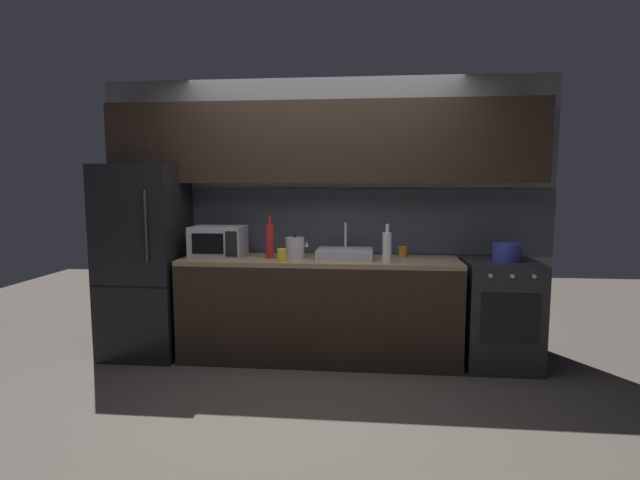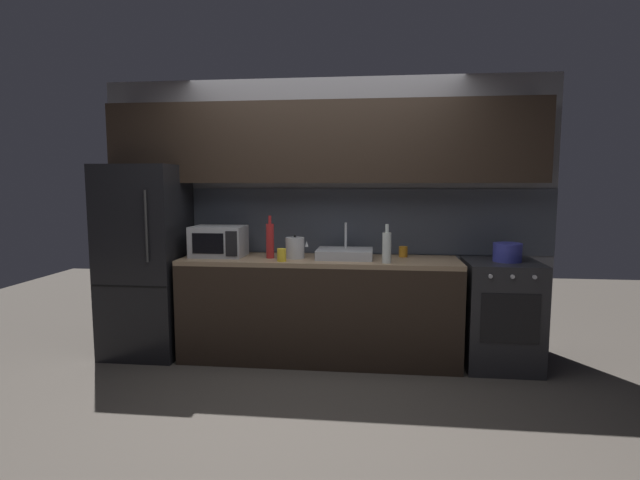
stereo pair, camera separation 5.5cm
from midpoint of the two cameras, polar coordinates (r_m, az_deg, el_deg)
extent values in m
plane|color=#3D3833|center=(3.67, -1.35, -18.37)|extent=(10.00, 10.00, 0.00)
cube|color=slate|center=(4.63, 0.80, 2.91)|extent=(4.14, 0.10, 2.50)
cube|color=#3D424C|center=(4.57, 0.73, 2.24)|extent=(4.14, 0.01, 0.60)
cube|color=black|center=(4.41, 0.52, 11.18)|extent=(3.81, 0.34, 0.70)
cube|color=black|center=(4.36, 0.26, -8.24)|extent=(2.40, 0.60, 0.86)
cube|color=#8C7256|center=(4.27, 0.26, -2.40)|extent=(2.40, 0.60, 0.04)
cube|color=black|center=(4.71, -19.24, -2.24)|extent=(0.68, 0.66, 1.71)
cube|color=black|center=(4.45, -21.01, -5.05)|extent=(0.67, 0.00, 0.01)
cylinder|color=#333333|center=(4.28, -19.18, 1.52)|extent=(0.02, 0.02, 0.60)
cube|color=#232326|center=(4.47, 20.52, -8.05)|extent=(0.60, 0.60, 0.90)
cube|color=black|center=(4.17, 21.56, -8.48)|extent=(0.45, 0.01, 0.40)
cylinder|color=#B2B2B7|center=(4.05, 19.53, -3.98)|extent=(0.03, 0.02, 0.03)
cylinder|color=#B2B2B7|center=(4.09, 21.79, -3.97)|extent=(0.03, 0.02, 0.03)
cylinder|color=#B2B2B7|center=(4.14, 23.99, -3.96)|extent=(0.03, 0.02, 0.03)
cube|color=#A8AAAF|center=(4.46, -11.31, -0.14)|extent=(0.46, 0.34, 0.27)
cube|color=black|center=(4.31, -12.54, -0.40)|extent=(0.28, 0.01, 0.18)
cube|color=black|center=(4.24, -9.89, -0.44)|extent=(0.10, 0.01, 0.22)
cube|color=#ADAFB5|center=(4.27, 3.25, -1.59)|extent=(0.48, 0.38, 0.08)
cylinder|color=silver|center=(4.39, 3.36, 0.60)|extent=(0.02, 0.02, 0.22)
cylinder|color=#B7BABF|center=(4.27, -2.55, -0.91)|extent=(0.16, 0.16, 0.18)
sphere|color=black|center=(4.25, -2.56, 0.46)|extent=(0.02, 0.02, 0.02)
cone|color=#B7BABF|center=(4.25, -1.19, -0.45)|extent=(0.03, 0.03, 0.05)
cylinder|color=#A82323|center=(4.28, -5.45, -0.10)|extent=(0.07, 0.07, 0.30)
cylinder|color=#A82323|center=(4.26, -5.48, 2.38)|extent=(0.03, 0.03, 0.07)
cylinder|color=silver|center=(4.04, 8.13, -0.91)|extent=(0.07, 0.07, 0.25)
cylinder|color=silver|center=(4.02, 8.17, 1.35)|extent=(0.03, 0.03, 0.07)
cylinder|color=#B27019|center=(4.41, 9.98, -1.34)|extent=(0.08, 0.08, 0.09)
cylinder|color=gold|center=(4.10, -4.09, -1.75)|extent=(0.08, 0.08, 0.11)
cylinder|color=#333899|center=(4.38, 21.24, -1.47)|extent=(0.23, 0.23, 0.13)
cylinder|color=#333899|center=(4.37, 21.29, -0.47)|extent=(0.24, 0.24, 0.02)
camera|label=1|loc=(0.03, -89.63, 0.04)|focal=27.58mm
camera|label=2|loc=(0.03, 90.37, -0.04)|focal=27.58mm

